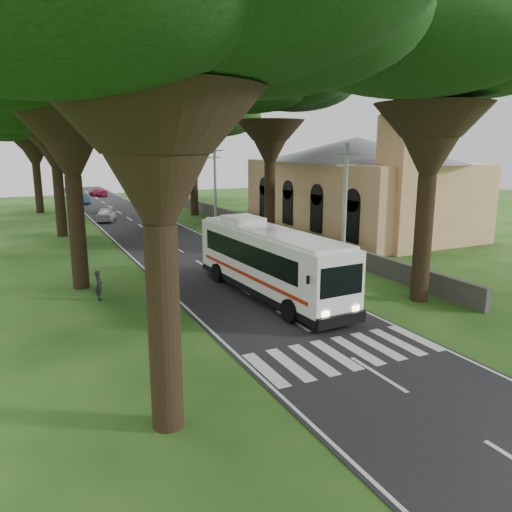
{
  "coord_description": "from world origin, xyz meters",
  "views": [
    {
      "loc": [
        -10.79,
        -16.71,
        7.82
      ],
      "look_at": [
        0.15,
        6.2,
        2.2
      ],
      "focal_mm": 35.0,
      "sensor_mm": 36.0,
      "label": 1
    }
  ],
  "objects_px": {
    "church": "(356,178)",
    "coach_bus": "(269,260)",
    "pole_far": "(158,175)",
    "pedestrian": "(99,286)",
    "distant_car_b": "(81,199)",
    "pole_near": "(344,213)",
    "distant_car_c": "(98,192)",
    "pole_mid": "(215,187)",
    "distant_car_a": "(106,214)"
  },
  "relations": [
    {
      "from": "pole_near",
      "to": "pole_far",
      "type": "height_order",
      "value": "same"
    },
    {
      "from": "church",
      "to": "pole_near",
      "type": "relative_size",
      "value": 3.0
    },
    {
      "from": "church",
      "to": "pole_near",
      "type": "xyz_separation_m",
      "value": [
        -12.36,
        -15.55,
        -0.73
      ]
    },
    {
      "from": "church",
      "to": "coach_bus",
      "type": "height_order",
      "value": "church"
    },
    {
      "from": "pole_mid",
      "to": "coach_bus",
      "type": "bearing_deg",
      "value": -103.16
    },
    {
      "from": "pole_mid",
      "to": "coach_bus",
      "type": "relative_size",
      "value": 0.65
    },
    {
      "from": "pole_near",
      "to": "church",
      "type": "bearing_deg",
      "value": 51.5
    },
    {
      "from": "coach_bus",
      "to": "pole_near",
      "type": "bearing_deg",
      "value": -3.87
    },
    {
      "from": "pedestrian",
      "to": "distant_car_b",
      "type": "bearing_deg",
      "value": 1.87
    },
    {
      "from": "pole_mid",
      "to": "distant_car_c",
      "type": "relative_size",
      "value": 1.99
    },
    {
      "from": "church",
      "to": "pole_far",
      "type": "height_order",
      "value": "church"
    },
    {
      "from": "pole_near",
      "to": "pole_far",
      "type": "bearing_deg",
      "value": 90.0
    },
    {
      "from": "pole_near",
      "to": "distant_car_a",
      "type": "distance_m",
      "value": 32.42
    },
    {
      "from": "church",
      "to": "pole_near",
      "type": "bearing_deg",
      "value": -128.5
    },
    {
      "from": "coach_bus",
      "to": "distant_car_a",
      "type": "relative_size",
      "value": 2.82
    },
    {
      "from": "pole_near",
      "to": "distant_car_a",
      "type": "bearing_deg",
      "value": 104.44
    },
    {
      "from": "church",
      "to": "pole_mid",
      "type": "distance_m",
      "value": 13.16
    },
    {
      "from": "pole_near",
      "to": "coach_bus",
      "type": "height_order",
      "value": "pole_near"
    },
    {
      "from": "pole_far",
      "to": "pedestrian",
      "type": "xyz_separation_m",
      "value": [
        -12.94,
        -36.9,
        -3.39
      ]
    },
    {
      "from": "pole_near",
      "to": "pedestrian",
      "type": "bearing_deg",
      "value": 166.52
    },
    {
      "from": "pole_near",
      "to": "distant_car_b",
      "type": "xyz_separation_m",
      "value": [
        -8.5,
        49.22,
        -3.48
      ]
    },
    {
      "from": "church",
      "to": "pole_mid",
      "type": "bearing_deg",
      "value": 160.19
    },
    {
      "from": "distant_car_c",
      "to": "pedestrian",
      "type": "height_order",
      "value": "pedestrian"
    },
    {
      "from": "distant_car_c",
      "to": "church",
      "type": "bearing_deg",
      "value": 94.65
    },
    {
      "from": "pole_mid",
      "to": "distant_car_b",
      "type": "bearing_deg",
      "value": 106.22
    },
    {
      "from": "church",
      "to": "pedestrian",
      "type": "distance_m",
      "value": 28.5
    },
    {
      "from": "coach_bus",
      "to": "distant_car_b",
      "type": "distance_m",
      "value": 49.32
    },
    {
      "from": "coach_bus",
      "to": "pedestrian",
      "type": "distance_m",
      "value": 8.89
    },
    {
      "from": "coach_bus",
      "to": "distant_car_a",
      "type": "xyz_separation_m",
      "value": [
        -3.38,
        31.16,
        -1.16
      ]
    },
    {
      "from": "pole_mid",
      "to": "distant_car_a",
      "type": "height_order",
      "value": "pole_mid"
    },
    {
      "from": "pole_far",
      "to": "distant_car_a",
      "type": "distance_m",
      "value": 12.38
    },
    {
      "from": "church",
      "to": "pole_far",
      "type": "xyz_separation_m",
      "value": [
        -12.36,
        24.45,
        -0.73
      ]
    },
    {
      "from": "pole_far",
      "to": "coach_bus",
      "type": "height_order",
      "value": "pole_far"
    },
    {
      "from": "pedestrian",
      "to": "pole_mid",
      "type": "bearing_deg",
      "value": -30.07
    },
    {
      "from": "coach_bus",
      "to": "distant_car_c",
      "type": "xyz_separation_m",
      "value": [
        -0.04,
        59.28,
        -1.31
      ]
    },
    {
      "from": "church",
      "to": "coach_bus",
      "type": "relative_size",
      "value": 1.96
    },
    {
      "from": "coach_bus",
      "to": "distant_car_c",
      "type": "relative_size",
      "value": 3.05
    },
    {
      "from": "pole_mid",
      "to": "distant_car_a",
      "type": "bearing_deg",
      "value": 125.62
    },
    {
      "from": "pole_far",
      "to": "distant_car_c",
      "type": "bearing_deg",
      "value": 103.65
    },
    {
      "from": "pole_near",
      "to": "pole_mid",
      "type": "distance_m",
      "value": 20.0
    },
    {
      "from": "distant_car_a",
      "to": "distant_car_c",
      "type": "distance_m",
      "value": 28.32
    },
    {
      "from": "pole_far",
      "to": "distant_car_c",
      "type": "xyz_separation_m",
      "value": [
        -4.7,
        19.35,
        -3.57
      ]
    },
    {
      "from": "pole_near",
      "to": "distant_car_c",
      "type": "distance_m",
      "value": 59.64
    },
    {
      "from": "distant_car_b",
      "to": "pedestrian",
      "type": "distance_m",
      "value": 46.33
    },
    {
      "from": "pole_far",
      "to": "distant_car_c",
      "type": "distance_m",
      "value": 20.23
    },
    {
      "from": "pedestrian",
      "to": "coach_bus",
      "type": "bearing_deg",
      "value": -102.8
    },
    {
      "from": "pole_near",
      "to": "pole_mid",
      "type": "relative_size",
      "value": 1.0
    },
    {
      "from": "church",
      "to": "pole_mid",
      "type": "xyz_separation_m",
      "value": [
        -12.36,
        4.45,
        -0.73
      ]
    },
    {
      "from": "pole_near",
      "to": "coach_bus",
      "type": "distance_m",
      "value": 5.18
    },
    {
      "from": "pole_mid",
      "to": "distant_car_a",
      "type": "xyz_separation_m",
      "value": [
        -8.04,
        11.22,
        -3.41
      ]
    }
  ]
}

